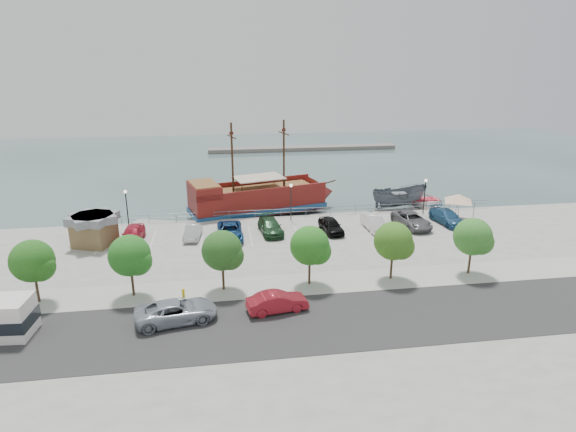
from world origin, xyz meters
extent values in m
plane|color=#344847|center=(0.00, 0.00, -1.00)|extent=(160.00, 160.00, 0.00)
cube|color=gray|center=(0.00, -21.00, -0.60)|extent=(100.00, 58.00, 1.20)
cube|color=#2E2D2D|center=(0.00, -16.00, 0.01)|extent=(100.00, 8.00, 0.04)
cube|color=#A4A196|center=(0.00, -10.00, 0.01)|extent=(100.00, 4.00, 0.05)
cylinder|color=slate|center=(0.00, 7.80, 0.95)|extent=(50.00, 0.06, 0.06)
cylinder|color=slate|center=(0.00, 7.80, 0.55)|extent=(50.00, 0.06, 0.06)
cube|color=slate|center=(10.00, 55.00, -0.60)|extent=(40.00, 3.00, 0.80)
cube|color=maroon|center=(-3.36, 11.94, 0.94)|extent=(17.12, 9.30, 2.66)
cube|color=navy|center=(-3.36, 11.94, 0.07)|extent=(17.50, 9.68, 0.61)
cone|color=maroon|center=(5.30, 14.35, 0.94)|extent=(4.46, 5.60, 4.91)
cube|color=maroon|center=(-9.76, 10.17, 2.99)|extent=(4.32, 5.74, 1.43)
cube|color=brown|center=(-9.76, 10.17, 3.75)|extent=(4.01, 5.30, 0.12)
cube|color=brown|center=(-2.87, 12.08, 2.32)|extent=(14.00, 7.89, 0.15)
cube|color=maroon|center=(-4.02, 14.31, 2.63)|extent=(15.81, 4.57, 0.72)
cube|color=maroon|center=(-2.71, 9.58, 2.63)|extent=(15.81, 4.57, 0.72)
cylinder|color=#382111|center=(0.09, 12.90, 6.46)|extent=(0.30, 0.30, 8.38)
cylinder|color=#382111|center=(-6.32, 11.12, 6.46)|extent=(0.30, 0.30, 8.38)
cylinder|color=#382111|center=(0.09, 12.90, 9.02)|extent=(0.96, 2.99, 0.14)
cylinder|color=#382111|center=(-6.32, 11.12, 9.02)|extent=(0.96, 2.99, 0.14)
cube|color=beige|center=(-3.16, 12.00, 3.80)|extent=(6.75, 5.33, 0.12)
cylinder|color=#382111|center=(5.99, 14.54, 2.17)|extent=(2.50, 0.84, 0.60)
imported|color=#555C65|center=(14.89, 11.51, 0.45)|extent=(7.68, 3.42, 2.89)
imported|color=white|center=(18.38, 11.84, -0.21)|extent=(5.48, 7.66, 1.59)
cube|color=gray|center=(-14.65, 9.20, -0.79)|extent=(7.57, 4.30, 0.42)
cube|color=gray|center=(6.60, 9.20, -0.79)|extent=(7.43, 2.34, 0.42)
cube|color=slate|center=(14.70, 9.20, -0.78)|extent=(7.99, 3.28, 0.44)
cube|color=brown|center=(-20.48, 1.85, 1.23)|extent=(4.29, 4.29, 2.45)
cube|color=slate|center=(-20.48, 1.85, 2.73)|extent=(4.86, 4.86, 0.78)
cylinder|color=slate|center=(17.39, 4.84, 1.07)|extent=(0.09, 0.09, 2.15)
cylinder|color=slate|center=(19.77, 5.74, 1.07)|extent=(0.09, 0.09, 2.15)
cylinder|color=slate|center=(18.29, 2.46, 1.07)|extent=(0.09, 0.09, 2.15)
cylinder|color=slate|center=(20.67, 3.36, 1.07)|extent=(0.09, 0.09, 2.15)
pyramid|color=white|center=(19.03, 4.10, 2.98)|extent=(5.29, 5.29, 0.88)
imported|color=#969DAA|center=(-11.36, -14.45, 0.79)|extent=(6.09, 3.65, 1.58)
imported|color=#A41B27|center=(-4.15, -14.04, 0.74)|extent=(4.69, 2.27, 1.48)
cylinder|color=gold|center=(-11.13, -10.80, 0.28)|extent=(0.23, 0.23, 0.57)
sphere|color=gold|center=(-11.13, -10.80, 0.59)|extent=(0.25, 0.25, 0.25)
cylinder|color=black|center=(-18.00, 6.50, 2.00)|extent=(0.12, 0.12, 4.00)
sphere|color=#FFF2CC|center=(-18.00, 6.50, 4.10)|extent=(0.36, 0.36, 0.36)
cylinder|color=black|center=(0.00, 6.50, 2.00)|extent=(0.12, 0.12, 4.00)
sphere|color=#FFF2CC|center=(0.00, 6.50, 4.10)|extent=(0.36, 0.36, 0.36)
cylinder|color=black|center=(16.00, 6.50, 2.00)|extent=(0.12, 0.12, 4.00)
sphere|color=#FFF2CC|center=(16.00, 6.50, 4.10)|extent=(0.36, 0.36, 0.36)
cylinder|color=#473321|center=(-22.00, -10.00, 1.10)|extent=(0.20, 0.20, 2.20)
sphere|color=#215617|center=(-22.00, -10.00, 3.40)|extent=(3.20, 3.20, 3.20)
sphere|color=#215617|center=(-21.40, -10.30, 3.00)|extent=(2.20, 2.20, 2.20)
cylinder|color=#473321|center=(-15.00, -10.00, 1.10)|extent=(0.20, 0.20, 2.20)
sphere|color=#215D1B|center=(-15.00, -10.00, 3.40)|extent=(3.20, 3.20, 3.20)
sphere|color=#215D1B|center=(-14.40, -10.30, 3.00)|extent=(2.20, 2.20, 2.20)
cylinder|color=#473321|center=(-8.00, -10.00, 1.10)|extent=(0.20, 0.20, 2.20)
sphere|color=#234D1B|center=(-8.00, -10.00, 3.40)|extent=(3.20, 3.20, 3.20)
sphere|color=#234D1B|center=(-7.40, -10.30, 3.00)|extent=(2.20, 2.20, 2.20)
cylinder|color=#473321|center=(-1.00, -10.00, 1.10)|extent=(0.20, 0.20, 2.20)
sphere|color=#24641B|center=(-1.00, -10.00, 3.40)|extent=(3.20, 3.20, 3.20)
sphere|color=#24641B|center=(-0.40, -10.30, 3.00)|extent=(2.20, 2.20, 2.20)
cylinder|color=#473321|center=(6.00, -10.00, 1.10)|extent=(0.20, 0.20, 2.20)
sphere|color=#35631B|center=(6.00, -10.00, 3.40)|extent=(3.20, 3.20, 3.20)
sphere|color=#35631B|center=(6.60, -10.30, 3.00)|extent=(2.20, 2.20, 2.20)
cylinder|color=#473321|center=(13.00, -10.00, 1.10)|extent=(0.20, 0.20, 2.20)
sphere|color=#326E26|center=(13.00, -10.00, 3.40)|extent=(3.20, 3.20, 3.20)
sphere|color=#326E26|center=(13.60, -10.30, 3.00)|extent=(2.20, 2.20, 2.20)
imported|color=#B61D32|center=(-16.89, 2.14, 0.81)|extent=(2.21, 4.89, 1.63)
imported|color=#BBBBBB|center=(-10.90, 2.25, 0.68)|extent=(1.93, 4.27, 1.36)
imported|color=navy|center=(-7.11, 1.61, 0.76)|extent=(2.61, 5.53, 1.53)
imported|color=#1F4324|center=(-2.81, 2.54, 0.76)|extent=(2.64, 5.40, 1.51)
imported|color=black|center=(3.63, 1.86, 0.76)|extent=(2.30, 4.66, 1.53)
imported|color=white|center=(8.43, 2.04, 0.78)|extent=(1.83, 4.78, 1.56)
imported|color=#5F5F62|center=(12.83, 2.31, 0.80)|extent=(3.35, 6.03, 1.59)
imported|color=#26547C|center=(17.19, 2.73, 0.77)|extent=(2.90, 5.56, 1.54)
camera|label=1|loc=(-7.97, -45.29, 17.72)|focal=30.00mm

